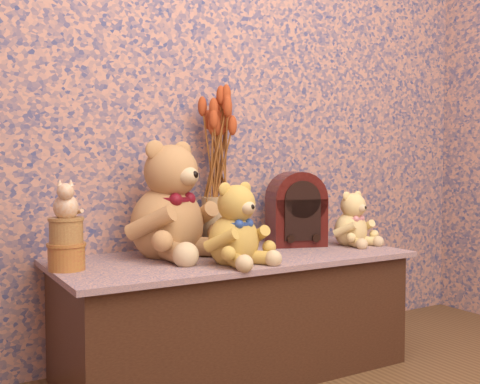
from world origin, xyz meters
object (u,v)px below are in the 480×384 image
at_px(biscuit_tin_lower, 67,257).
at_px(cathedral_radio, 296,208).
at_px(teddy_large, 167,195).
at_px(ceramic_vase, 217,223).
at_px(teddy_small, 351,216).
at_px(cat_figurine, 66,198).
at_px(teddy_medium, 234,220).

bearing_deg(biscuit_tin_lower, cathedral_radio, 4.13).
distance_m(teddy_large, ceramic_vase, 0.28).
distance_m(teddy_small, biscuit_tin_lower, 1.18).
bearing_deg(teddy_large, cathedral_radio, -23.74).
height_order(teddy_small, cathedral_radio, cathedral_radio).
bearing_deg(teddy_large, cat_figurine, 169.89).
distance_m(teddy_small, cathedral_radio, 0.24).
xyz_separation_m(teddy_small, cat_figurine, (-1.17, 0.04, 0.11)).
height_order(teddy_large, cathedral_radio, teddy_large).
xyz_separation_m(teddy_medium, biscuit_tin_lower, (-0.53, 0.17, -0.11)).
xyz_separation_m(teddy_small, ceramic_vase, (-0.54, 0.19, -0.02)).
xyz_separation_m(ceramic_vase, cat_figurine, (-0.63, -0.15, 0.13)).
bearing_deg(cat_figurine, teddy_large, 26.14).
bearing_deg(cathedral_radio, biscuit_tin_lower, -158.55).
bearing_deg(teddy_medium, cathedral_radio, 15.61).
relative_size(teddy_large, teddy_small, 1.88).
height_order(cathedral_radio, cat_figurine, cathedral_radio).
distance_m(teddy_large, cat_figurine, 0.40).
distance_m(teddy_medium, biscuit_tin_lower, 0.56).
height_order(ceramic_vase, cat_figurine, cat_figurine).
relative_size(biscuit_tin_lower, cat_figurine, 0.91).
distance_m(teddy_medium, ceramic_vase, 0.34).
distance_m(teddy_small, cat_figurine, 1.18).
bearing_deg(cathedral_radio, teddy_small, -11.18).
distance_m(teddy_medium, cathedral_radio, 0.50).
relative_size(teddy_medium, biscuit_tin_lower, 2.58).
relative_size(teddy_medium, cathedral_radio, 0.97).
relative_size(ceramic_vase, cat_figurine, 1.63).
bearing_deg(biscuit_tin_lower, teddy_large, 12.21).
bearing_deg(ceramic_vase, biscuit_tin_lower, -166.95).
distance_m(teddy_medium, cat_figurine, 0.56).
bearing_deg(biscuit_tin_lower, cat_figurine, 0.00).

